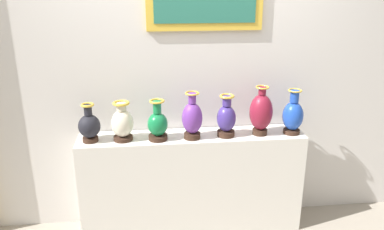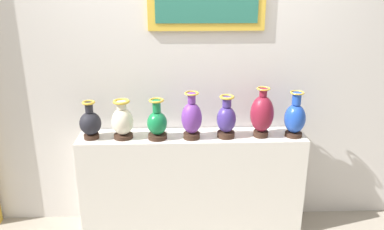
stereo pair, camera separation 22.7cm
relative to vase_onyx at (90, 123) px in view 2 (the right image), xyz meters
name	(u,v)px [view 2 (the right image)]	position (x,y,z in m)	size (l,w,h in m)	color
ground_plane	(192,225)	(0.81, 0.03, -1.01)	(10.37, 10.37, 0.00)	gray
display_shelf	(192,182)	(0.81, 0.03, -0.57)	(1.86, 0.34, 0.88)	silver
back_wall	(191,49)	(0.82, 0.26, 0.54)	(4.37, 0.14, 3.07)	silver
vase_onyx	(90,123)	(0.00, 0.00, 0.00)	(0.17, 0.17, 0.31)	#382319
vase_ivory	(122,121)	(0.26, 0.00, 0.01)	(0.17, 0.17, 0.32)	#382319
vase_emerald	(157,123)	(0.53, -0.02, 0.00)	(0.16, 0.16, 0.33)	#382319
vase_violet	(192,119)	(0.81, -0.03, 0.04)	(0.16, 0.16, 0.38)	#382319
vase_indigo	(226,119)	(1.09, -0.01, 0.02)	(0.16, 0.16, 0.35)	#382319
vase_burgundy	(262,114)	(1.38, 0.00, 0.06)	(0.19, 0.19, 0.41)	#382319
vase_sapphire	(295,118)	(1.64, -0.01, 0.02)	(0.17, 0.17, 0.38)	#382319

